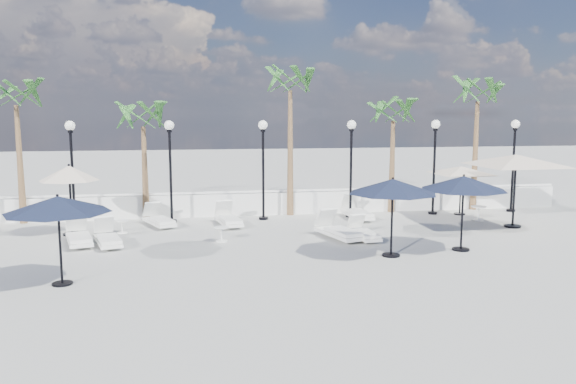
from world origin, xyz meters
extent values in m
plane|color=#A1A19C|center=(0.00, 0.00, 0.00)|extent=(100.00, 100.00, 0.00)
cube|color=silver|center=(0.00, 7.50, 0.45)|extent=(26.00, 0.30, 0.90)
cube|color=silver|center=(0.00, 7.50, 0.97)|extent=(26.00, 0.12, 0.08)
cylinder|color=black|center=(-7.00, 6.50, 0.05)|extent=(0.36, 0.36, 0.10)
cylinder|color=black|center=(-7.00, 6.50, 1.75)|extent=(0.10, 0.10, 3.50)
cylinder|color=black|center=(-7.00, 6.50, 3.45)|extent=(0.18, 0.18, 0.10)
sphere|color=white|center=(-7.00, 6.50, 3.66)|extent=(0.36, 0.36, 0.36)
cylinder|color=black|center=(-3.50, 6.50, 0.05)|extent=(0.36, 0.36, 0.10)
cylinder|color=black|center=(-3.50, 6.50, 1.75)|extent=(0.10, 0.10, 3.50)
cylinder|color=black|center=(-3.50, 6.50, 3.45)|extent=(0.18, 0.18, 0.10)
sphere|color=white|center=(-3.50, 6.50, 3.66)|extent=(0.36, 0.36, 0.36)
cylinder|color=black|center=(0.00, 6.50, 0.05)|extent=(0.36, 0.36, 0.10)
cylinder|color=black|center=(0.00, 6.50, 1.75)|extent=(0.10, 0.10, 3.50)
cylinder|color=black|center=(0.00, 6.50, 3.45)|extent=(0.18, 0.18, 0.10)
sphere|color=white|center=(0.00, 6.50, 3.66)|extent=(0.36, 0.36, 0.36)
cylinder|color=black|center=(3.50, 6.50, 0.05)|extent=(0.36, 0.36, 0.10)
cylinder|color=black|center=(3.50, 6.50, 1.75)|extent=(0.10, 0.10, 3.50)
cylinder|color=black|center=(3.50, 6.50, 3.45)|extent=(0.18, 0.18, 0.10)
sphere|color=white|center=(3.50, 6.50, 3.66)|extent=(0.36, 0.36, 0.36)
cylinder|color=black|center=(7.00, 6.50, 0.05)|extent=(0.36, 0.36, 0.10)
cylinder|color=black|center=(7.00, 6.50, 1.75)|extent=(0.10, 0.10, 3.50)
cylinder|color=black|center=(7.00, 6.50, 3.45)|extent=(0.18, 0.18, 0.10)
sphere|color=white|center=(7.00, 6.50, 3.66)|extent=(0.36, 0.36, 0.36)
cylinder|color=black|center=(10.50, 6.50, 0.05)|extent=(0.36, 0.36, 0.10)
cylinder|color=black|center=(10.50, 6.50, 1.75)|extent=(0.10, 0.10, 3.50)
cylinder|color=black|center=(10.50, 6.50, 3.45)|extent=(0.18, 0.18, 0.10)
sphere|color=white|center=(10.50, 6.50, 3.66)|extent=(0.36, 0.36, 0.36)
cone|color=brown|center=(-9.00, 7.30, 2.20)|extent=(0.28, 0.28, 4.40)
cone|color=brown|center=(-4.50, 7.30, 1.80)|extent=(0.28, 0.28, 3.60)
cone|color=brown|center=(1.20, 7.30, 2.50)|extent=(0.28, 0.28, 5.00)
cone|color=brown|center=(5.50, 7.30, 1.90)|extent=(0.28, 0.28, 3.80)
cone|color=brown|center=(9.20, 7.30, 2.30)|extent=(0.28, 0.28, 4.60)
cube|color=silver|center=(-5.35, 2.97, 0.16)|extent=(1.15, 2.03, 0.10)
cube|color=silver|center=(-5.28, 2.72, 0.27)|extent=(0.94, 1.42, 0.10)
cube|color=silver|center=(-5.56, 3.72, 0.54)|extent=(0.71, 0.60, 0.60)
cube|color=silver|center=(-6.26, 3.29, 0.16)|extent=(1.18, 2.13, 0.11)
cube|color=silver|center=(-6.19, 3.02, 0.28)|extent=(0.97, 1.49, 0.11)
cube|color=silver|center=(-6.47, 4.08, 0.57)|extent=(0.74, 0.63, 0.63)
cube|color=silver|center=(-3.94, 5.83, 0.15)|extent=(1.33, 1.99, 0.10)
cube|color=silver|center=(-3.84, 5.60, 0.27)|extent=(1.05, 1.41, 0.10)
cube|color=silver|center=(-4.24, 6.54, 0.53)|extent=(0.72, 0.65, 0.59)
cube|color=silver|center=(-1.42, 5.51, 0.16)|extent=(0.98, 2.07, 0.11)
cube|color=silver|center=(-1.38, 5.25, 0.28)|extent=(0.83, 1.43, 0.11)
cube|color=silver|center=(-1.55, 6.31, 0.56)|extent=(0.69, 0.57, 0.62)
cube|color=silver|center=(2.01, 2.69, 0.17)|extent=(1.27, 2.23, 0.11)
cube|color=silver|center=(2.09, 2.41, 0.30)|extent=(1.04, 1.56, 0.11)
cube|color=silver|center=(1.77, 3.51, 0.59)|extent=(0.78, 0.67, 0.66)
cube|color=silver|center=(2.79, 2.46, 0.14)|extent=(0.71, 1.78, 0.09)
cube|color=silver|center=(2.81, 2.22, 0.24)|extent=(0.63, 1.21, 0.09)
cube|color=silver|center=(2.74, 3.16, 0.49)|extent=(0.57, 0.45, 0.54)
cube|color=silver|center=(3.63, 5.99, 0.17)|extent=(0.83, 2.10, 0.11)
cube|color=silver|center=(3.65, 5.71, 0.29)|extent=(0.74, 1.43, 0.11)
cube|color=silver|center=(3.57, 6.82, 0.58)|extent=(0.68, 0.53, 0.64)
cylinder|color=silver|center=(-5.13, 4.85, 0.01)|extent=(0.35, 0.35, 0.03)
cylinder|color=silver|center=(-5.13, 4.85, 0.21)|extent=(0.05, 0.05, 0.42)
cylinder|color=silver|center=(-5.13, 4.85, 0.43)|extent=(0.46, 0.46, 0.03)
cylinder|color=silver|center=(-1.82, 2.96, 0.01)|extent=(0.38, 0.38, 0.03)
cylinder|color=silver|center=(-1.82, 2.96, 0.23)|extent=(0.06, 0.06, 0.45)
cylinder|color=silver|center=(-1.82, 2.96, 0.46)|extent=(0.49, 0.49, 0.03)
cylinder|color=silver|center=(8.15, 4.87, 0.02)|extent=(0.44, 0.44, 0.03)
cylinder|color=silver|center=(8.15, 4.87, 0.27)|extent=(0.07, 0.07, 0.53)
cylinder|color=silver|center=(8.15, 4.87, 0.54)|extent=(0.58, 0.58, 0.03)
cylinder|color=black|center=(-5.86, -1.02, 0.03)|extent=(0.48, 0.48, 0.05)
cylinder|color=black|center=(-5.86, -1.02, 1.06)|extent=(0.06, 0.06, 2.12)
cone|color=black|center=(-5.86, -1.02, 1.96)|extent=(2.51, 2.51, 0.39)
sphere|color=black|center=(-5.86, -1.02, 2.18)|extent=(0.07, 0.07, 0.07)
cylinder|color=black|center=(2.92, 0.24, 0.03)|extent=(0.51, 0.51, 0.06)
cylinder|color=black|center=(2.92, 0.24, 1.10)|extent=(0.06, 0.06, 2.20)
cone|color=black|center=(2.92, 0.24, 2.04)|extent=(2.57, 2.57, 0.41)
sphere|color=black|center=(2.92, 0.24, 2.27)|extent=(0.07, 0.07, 0.07)
cylinder|color=black|center=(5.25, 0.55, 0.03)|extent=(0.52, 0.52, 0.06)
cylinder|color=black|center=(5.25, 0.55, 1.11)|extent=(0.06, 0.06, 2.21)
cone|color=black|center=(5.25, 0.55, 2.05)|extent=(2.58, 2.58, 0.41)
sphere|color=black|center=(5.25, 0.55, 2.28)|extent=(0.07, 0.07, 0.07)
cylinder|color=black|center=(8.74, 3.49, 0.03)|extent=(0.59, 0.59, 0.07)
cylinder|color=black|center=(8.74, 3.49, 1.30)|extent=(0.08, 0.08, 2.61)
pyramid|color=#C2B09A|center=(8.74, 3.49, 2.64)|extent=(5.78, 5.78, 0.40)
cylinder|color=black|center=(8.04, 6.20, 0.03)|extent=(0.45, 0.45, 0.05)
cylinder|color=black|center=(8.04, 6.20, 0.98)|extent=(0.06, 0.06, 1.95)
pyramid|color=#C2B09A|center=(8.04, 6.20, 1.97)|extent=(4.24, 4.24, 0.30)
cylinder|color=black|center=(-6.77, 4.81, 0.03)|extent=(0.62, 0.62, 0.07)
cylinder|color=black|center=(-6.77, 4.81, 1.15)|extent=(0.08, 0.08, 2.31)
cone|color=#C2B09A|center=(-6.77, 4.81, 2.11)|extent=(1.98, 1.98, 0.49)
sphere|color=black|center=(-6.77, 4.81, 2.38)|extent=(0.09, 0.09, 0.09)
camera|label=1|loc=(-2.71, -14.85, 4.09)|focal=35.00mm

